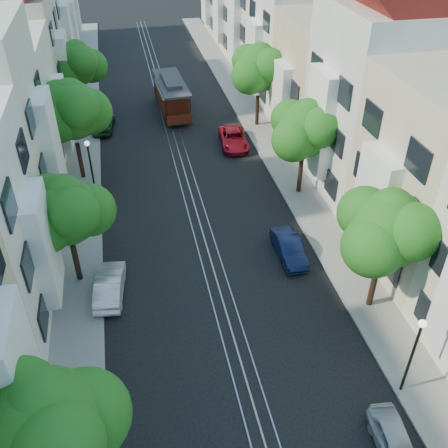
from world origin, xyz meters
TOP-DOWN VIEW (x-y plane):
  - ground at (0.00, 28.00)m, footprint 200.00×200.00m
  - sidewalk_east at (7.25, 28.00)m, footprint 2.50×80.00m
  - sidewalk_west at (-7.25, 28.00)m, footprint 2.50×80.00m
  - rail_left at (-0.55, 28.00)m, footprint 0.06×80.00m
  - rail_slot at (0.00, 28.00)m, footprint 0.06×80.00m
  - rail_right at (0.55, 28.00)m, footprint 0.06×80.00m
  - lane_line at (0.00, 28.00)m, footprint 0.08×80.00m
  - townhouses_east at (11.87, 27.91)m, footprint 7.75×72.00m
  - townhouses_west at (-11.87, 27.91)m, footprint 7.75×72.00m
  - tree_e_b at (7.26, 8.98)m, footprint 4.93×4.08m
  - tree_e_c at (7.26, 19.98)m, footprint 4.84×3.99m
  - tree_e_d at (7.26, 30.98)m, footprint 5.01×4.16m
  - tree_w_a at (-7.14, 1.98)m, footprint 4.93×4.08m
  - tree_w_b at (-7.14, 13.98)m, footprint 4.72×3.87m
  - tree_w_c at (-7.14, 24.98)m, footprint 5.13×4.28m
  - tree_w_d at (-7.14, 35.98)m, footprint 4.84×3.99m
  - lamp_east at (6.30, 4.00)m, footprint 0.32×0.32m
  - lamp_west at (-6.30, 22.00)m, footprint 0.32×0.32m
  - cable_car at (0.50, 35.38)m, footprint 2.67×7.48m
  - parked_car_e_near at (4.67, 1.53)m, footprint 1.68×3.43m
  - parked_car_e_mid at (4.40, 13.59)m, footprint 1.28×3.64m
  - parked_car_e_far at (4.40, 27.72)m, footprint 2.44×4.60m
  - parked_car_w_mid at (-5.60, 12.54)m, footprint 1.77×3.95m
  - parked_car_w_far at (-5.60, 32.85)m, footprint 2.12×4.22m

SIDE VIEW (x-z plane):
  - ground at x=0.00m, z-range 0.00..0.00m
  - lane_line at x=0.00m, z-range 0.00..0.01m
  - rail_left at x=-0.55m, z-range 0.00..0.02m
  - rail_slot at x=0.00m, z-range 0.00..0.02m
  - rail_right at x=0.55m, z-range 0.00..0.02m
  - sidewalk_east at x=7.25m, z-range 0.00..0.12m
  - sidewalk_west at x=-7.25m, z-range 0.00..0.12m
  - parked_car_e_near at x=4.67m, z-range 0.00..1.12m
  - parked_car_e_mid at x=4.40m, z-range 0.00..1.20m
  - parked_car_e_far at x=4.40m, z-range 0.00..1.23m
  - parked_car_w_mid at x=-5.60m, z-range 0.00..1.26m
  - parked_car_w_far at x=-5.60m, z-range 0.00..1.38m
  - cable_car at x=0.50m, z-range 0.26..3.10m
  - lamp_east at x=6.30m, z-range 0.77..4.93m
  - lamp_west at x=-6.30m, z-range 0.77..4.93m
  - tree_w_b at x=-7.14m, z-range 1.26..7.53m
  - tree_e_c at x=7.26m, z-range 1.34..7.86m
  - tree_w_d at x=-7.14m, z-range 1.34..7.86m
  - tree_e_b at x=7.26m, z-range 1.39..8.07m
  - tree_w_a at x=-7.14m, z-range 1.39..8.07m
  - tree_e_d at x=7.26m, z-range 1.44..8.29m
  - tree_w_c at x=-7.14m, z-range 1.52..8.62m
  - townhouses_west at x=-11.87m, z-range -0.80..10.96m
  - townhouses_east at x=11.87m, z-range -0.82..11.18m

